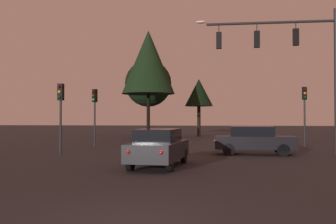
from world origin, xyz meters
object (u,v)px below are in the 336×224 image
Objects in this scene: traffic_light_median at (60,104)px; car_crossing_left at (254,140)px; traffic_signal_mast_arm at (291,53)px; tree_center_horizon at (148,84)px; tree_behind_sign at (199,93)px; traffic_light_corner_left at (305,104)px; tree_left_far at (148,62)px; car_nearside_lane at (159,147)px; traffic_light_corner_right at (95,106)px.

traffic_light_median is 10.63m from car_crossing_left.
traffic_signal_mast_arm is 24.70m from tree_center_horizon.
traffic_signal_mast_arm is 22.48m from tree_behind_sign.
traffic_light_corner_left is 0.40× the size of tree_left_far.
tree_left_far is at bearing 102.06° from car_nearside_lane.
traffic_light_median is 0.89× the size of car_crossing_left.
tree_behind_sign is at bearing 90.04° from car_nearside_lane.
car_crossing_left is 24.45m from tree_center_horizon.
tree_behind_sign is (6.27, 17.07, 1.99)m from traffic_light_corner_right.
traffic_light_median is (-14.37, -8.16, -0.23)m from traffic_light_corner_left.
car_nearside_lane is 27.95m from tree_behind_sign.
traffic_light_median is at bearing -88.53° from traffic_light_corner_right.
car_nearside_lane and car_crossing_left have the same top height.
traffic_signal_mast_arm is at bearing -107.21° from traffic_light_corner_left.
car_nearside_lane is 0.52× the size of tree_center_horizon.
car_nearside_lane is 0.70× the size of tree_behind_sign.
tree_center_horizon is (0.37, 23.16, 3.22)m from traffic_light_median.
tree_center_horizon reaches higher than car_nearside_lane.
tree_left_far is at bearing 83.72° from traffic_light_median.
car_nearside_lane is 1.03× the size of car_crossing_left.
traffic_light_corner_right is 6.07m from traffic_light_median.
car_nearside_lane is at bearing -36.34° from traffic_light_median.
car_crossing_left is at bearing -176.90° from traffic_signal_mast_arm.
traffic_signal_mast_arm reaches higher than traffic_light_corner_left.
traffic_light_median is 0.60× the size of tree_behind_sign.
traffic_signal_mast_arm is at bearing 3.10° from car_crossing_left.
traffic_light_corner_right is at bearing 156.25° from car_crossing_left.
traffic_light_median is at bearing -172.83° from traffic_signal_mast_arm.
traffic_light_corner_left reaches higher than car_crossing_left.
traffic_light_median is 23.38m from tree_center_horizon.
car_nearside_lane is at bearing -77.94° from tree_left_far.
tree_left_far is at bearing -121.22° from tree_behind_sign.
tree_behind_sign is (-6.21, 21.59, -0.60)m from traffic_signal_mast_arm.
traffic_signal_mast_arm reaches higher than car_crossing_left.
car_nearside_lane is at bearing -125.37° from car_crossing_left.
traffic_signal_mast_arm is 5.05m from car_crossing_left.
tree_behind_sign reaches higher than traffic_light_median.
traffic_light_corner_right is (-14.53, -2.09, -0.11)m from traffic_light_corner_left.
tree_center_horizon is at bearing 179.87° from tree_behind_sign.
traffic_signal_mast_arm is 17.97m from tree_left_far.
traffic_signal_mast_arm is 1.74× the size of car_nearside_lane.
tree_left_far is at bearing 148.28° from traffic_light_corner_left.
tree_left_far is (1.91, 9.89, 4.47)m from traffic_light_corner_right.
tree_behind_sign is 5.85m from tree_center_horizon.
traffic_light_corner_left is 15.46m from tree_left_far.
traffic_signal_mast_arm is 9.83m from car_nearside_lane.
traffic_signal_mast_arm is 7.35m from traffic_light_corner_left.
tree_center_horizon is (-14.01, 14.99, 3.00)m from traffic_light_corner_left.
tree_behind_sign is at bearing 118.88° from traffic_light_corner_left.
traffic_light_corner_left is at bearing 8.20° from traffic_light_corner_right.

